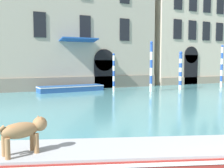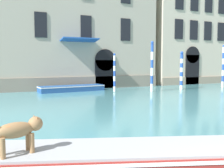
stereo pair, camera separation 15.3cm
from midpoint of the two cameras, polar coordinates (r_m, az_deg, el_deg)
The scene contains 9 objects.
palazzo_left at distance 27.91m, azimuth -7.55°, elevation 12.61°, with size 15.48×7.40×12.74m.
palazzo_right at distance 34.79m, azimuth 15.49°, elevation 13.66°, with size 10.46×6.13×16.04m.
boat_foreground at distance 6.25m, azimuth -4.87°, elevation -16.03°, with size 9.03×4.61×0.59m.
dog_on_deck at distance 5.94m, azimuth -18.76°, elevation -9.48°, with size 1.15×0.51×0.78m.
boat_moored_near_palazzo at distance 23.12m, azimuth -8.57°, elevation -0.90°, with size 5.81×1.97×0.50m.
mooring_pole_0 at distance 25.00m, azimuth 15.06°, elevation 2.90°, with size 0.29×0.29×3.52m.
mooring_pole_1 at distance 28.82m, azimuth 23.18°, elevation 3.64°, with size 0.24×0.24×4.27m.
mooring_pole_2 at distance 22.69m, azimuth 8.89°, elevation 3.83°, with size 0.24×0.24×4.32m.
mooring_pole_3 at distance 22.62m, azimuth 0.74°, elevation 2.57°, with size 0.20×0.20×3.29m.
Camera 2 is at (-4.08, -1.84, 2.53)m, focal length 42.00 mm.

